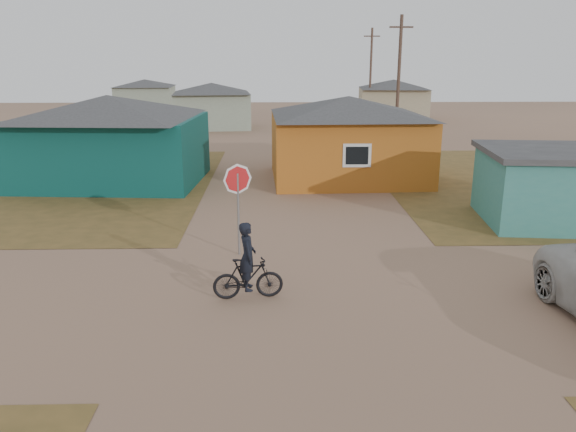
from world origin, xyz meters
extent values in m
plane|color=#916C54|center=(0.00, 0.00, 0.00)|extent=(120.00, 120.00, 0.00)
cube|color=#0B3C39|center=(-8.50, 13.50, 1.50)|extent=(8.40, 6.54, 3.00)
pyramid|color=#343537|center=(-8.50, 13.50, 3.50)|extent=(8.93, 7.08, 1.00)
cube|color=#B6621C|center=(2.50, 14.00, 1.50)|extent=(7.21, 6.24, 3.00)
pyramid|color=#343537|center=(2.50, 14.00, 3.45)|extent=(7.72, 6.76, 0.90)
cube|color=silver|center=(2.50, 10.97, 1.65)|extent=(1.20, 0.06, 1.00)
cube|color=black|center=(2.50, 10.94, 1.65)|extent=(0.95, 0.04, 0.75)
cube|color=teal|center=(9.50, 6.50, 1.20)|extent=(6.39, 4.61, 2.40)
cube|color=gray|center=(-6.00, 34.00, 1.40)|extent=(6.49, 5.60, 2.80)
pyramid|color=#343537|center=(-6.00, 34.00, 3.20)|extent=(7.04, 6.15, 0.80)
cube|color=tan|center=(10.00, 40.00, 1.40)|extent=(6.41, 5.50, 2.80)
pyramid|color=#343537|center=(10.00, 40.00, 3.20)|extent=(6.95, 6.05, 0.80)
cube|color=gray|center=(-14.00, 46.00, 1.35)|extent=(5.75, 5.28, 2.70)
pyramid|color=#343537|center=(-14.00, 46.00, 3.05)|extent=(6.28, 5.81, 0.70)
cylinder|color=brown|center=(6.50, 22.00, 4.00)|extent=(0.20, 0.20, 8.00)
cube|color=brown|center=(6.50, 22.00, 7.30)|extent=(1.40, 0.10, 0.10)
cylinder|color=brown|center=(7.50, 38.00, 4.00)|extent=(0.20, 0.20, 8.00)
cube|color=brown|center=(7.50, 38.00, 7.30)|extent=(1.40, 0.10, 0.10)
cylinder|color=gray|center=(-2.05, 3.43, 1.23)|extent=(0.07, 0.07, 2.46)
imported|color=black|center=(-1.65, 0.29, 0.51)|extent=(1.75, 0.67, 1.02)
imported|color=black|center=(-1.65, 0.29, 1.09)|extent=(0.47, 0.65, 1.68)
camera|label=1|loc=(-1.00, -12.35, 5.70)|focal=35.00mm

